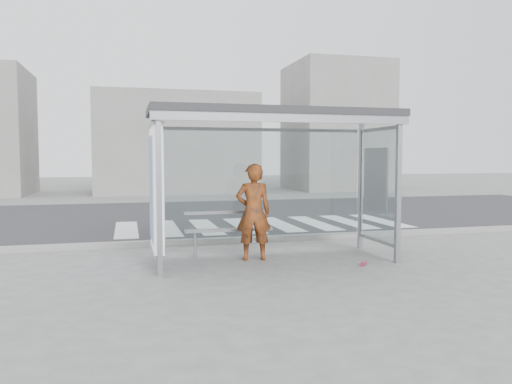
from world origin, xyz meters
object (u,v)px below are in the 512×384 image
person (253,212)px  bench (229,229)px  soda_can (364,264)px  bus_shelter (252,147)px

person → bench: person is taller
bench → soda_can: bench is taller
bus_shelter → soda_can: bus_shelter is taller
person → soda_can: size_ratio=12.60×
bench → soda_can: (2.02, -1.36, -0.46)m
bus_shelter → bench: 1.61m
soda_can → bus_shelter: bearing=154.0°
bus_shelter → soda_can: bearing=-26.0°
bench → bus_shelter: bearing=-59.6°
bench → soda_can: size_ratio=11.86×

